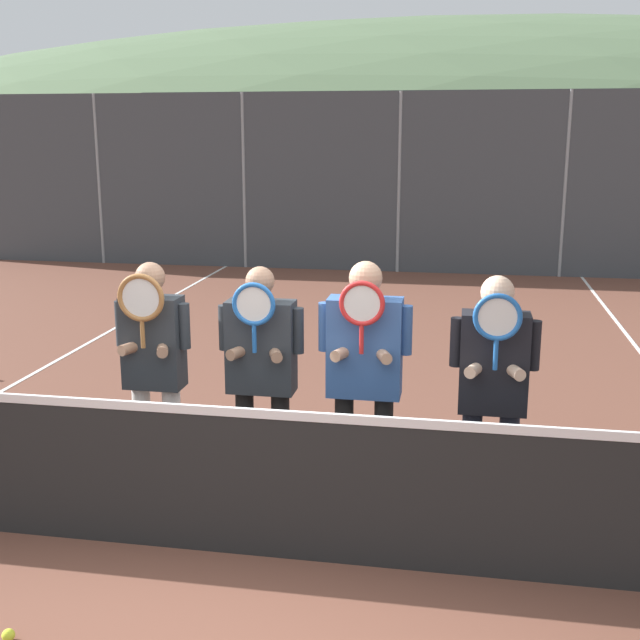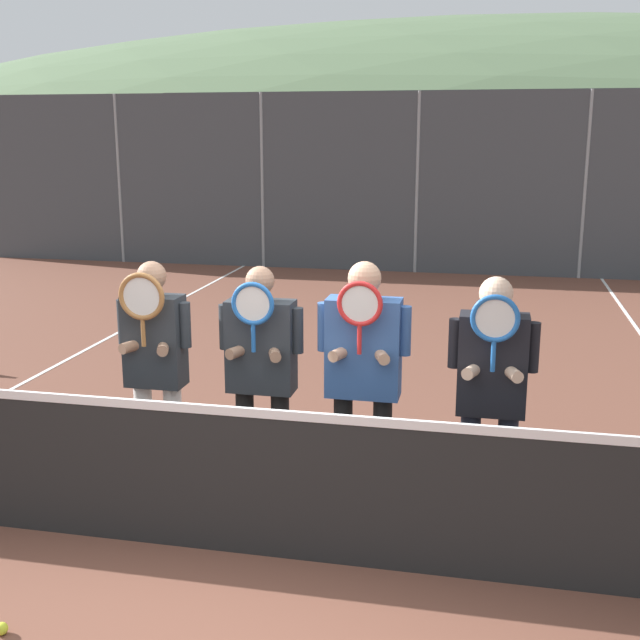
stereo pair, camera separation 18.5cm
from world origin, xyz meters
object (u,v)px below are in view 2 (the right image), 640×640
at_px(player_rightmost, 491,385).
at_px(player_center_right, 363,366).
at_px(tennis_ball_on_court, 1,629).
at_px(player_center_left, 261,365).
at_px(player_leftmost, 155,359).
at_px(car_left_of_center, 455,211).
at_px(car_far_left, 223,207).

bearing_deg(player_rightmost, player_center_right, 173.27).
bearing_deg(player_center_right, tennis_ball_on_court, -132.24).
bearing_deg(player_center_left, player_leftmost, -175.49).
relative_size(player_leftmost, car_left_of_center, 0.37).
bearing_deg(tennis_ball_on_court, car_left_of_center, 83.38).
bearing_deg(player_center_left, player_rightmost, -5.47).
height_order(player_center_left, car_far_left, car_far_left).
xyz_separation_m(player_leftmost, player_center_right, (1.50, 0.01, 0.04)).
bearing_deg(player_leftmost, player_center_right, 0.36).
distance_m(player_center_left, player_rightmost, 1.58).
height_order(player_center_right, car_far_left, car_far_left).
relative_size(player_center_left, tennis_ball_on_court, 25.11).
height_order(player_center_left, player_rightmost, player_rightmost).
bearing_deg(player_center_right, car_left_of_center, 89.99).
distance_m(player_leftmost, car_left_of_center, 12.42).
distance_m(player_center_left, tennis_ball_on_court, 2.28).
relative_size(player_center_right, player_rightmost, 1.03).
xyz_separation_m(player_leftmost, car_left_of_center, (1.50, 12.33, -0.08)).
bearing_deg(player_leftmost, car_left_of_center, 83.07).
height_order(player_leftmost, car_far_left, car_far_left).
xyz_separation_m(player_center_left, player_rightmost, (1.58, -0.15, 0.01)).
relative_size(player_center_left, player_center_right, 0.96).
bearing_deg(player_center_left, car_left_of_center, 86.59).
bearing_deg(car_far_left, car_left_of_center, 1.29).
height_order(player_center_right, player_rightmost, player_center_right).
relative_size(player_rightmost, tennis_ball_on_court, 25.30).
bearing_deg(car_far_left, tennis_ball_on_court, -75.83).
bearing_deg(player_rightmost, car_far_left, 116.07).
distance_m(player_rightmost, car_left_of_center, 12.45).
bearing_deg(player_rightmost, tennis_ball_on_court, -145.58).
bearing_deg(car_left_of_center, player_leftmost, -96.93).
distance_m(player_rightmost, car_far_left, 13.70).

